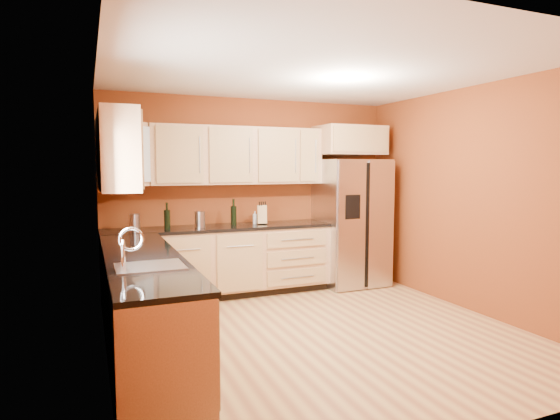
# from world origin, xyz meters

# --- Properties ---
(floor) EXTENTS (4.00, 4.00, 0.00)m
(floor) POSITION_xyz_m (0.00, 0.00, 0.00)
(floor) COLOR #A56840
(floor) RESTS_ON ground
(ceiling) EXTENTS (4.00, 4.00, 0.00)m
(ceiling) POSITION_xyz_m (0.00, 0.00, 2.60)
(ceiling) COLOR silver
(ceiling) RESTS_ON wall_back
(wall_back) EXTENTS (4.00, 0.04, 2.60)m
(wall_back) POSITION_xyz_m (0.00, 2.00, 1.30)
(wall_back) COLOR brown
(wall_back) RESTS_ON floor
(wall_front) EXTENTS (4.00, 0.04, 2.60)m
(wall_front) POSITION_xyz_m (0.00, -2.00, 1.30)
(wall_front) COLOR brown
(wall_front) RESTS_ON floor
(wall_left) EXTENTS (0.04, 4.00, 2.60)m
(wall_left) POSITION_xyz_m (-2.00, 0.00, 1.30)
(wall_left) COLOR brown
(wall_left) RESTS_ON floor
(wall_right) EXTENTS (0.04, 4.00, 2.60)m
(wall_right) POSITION_xyz_m (2.00, 0.00, 1.30)
(wall_right) COLOR brown
(wall_right) RESTS_ON floor
(base_cabinets_back) EXTENTS (2.90, 0.60, 0.88)m
(base_cabinets_back) POSITION_xyz_m (-0.55, 1.70, 0.44)
(base_cabinets_back) COLOR tan
(base_cabinets_back) RESTS_ON floor
(base_cabinets_left) EXTENTS (0.60, 2.80, 0.88)m
(base_cabinets_left) POSITION_xyz_m (-1.70, 0.00, 0.44)
(base_cabinets_left) COLOR tan
(base_cabinets_left) RESTS_ON floor
(countertop_back) EXTENTS (2.90, 0.62, 0.04)m
(countertop_back) POSITION_xyz_m (-0.55, 1.69, 0.90)
(countertop_back) COLOR black
(countertop_back) RESTS_ON base_cabinets_back
(countertop_left) EXTENTS (0.62, 2.80, 0.04)m
(countertop_left) POSITION_xyz_m (-1.69, 0.00, 0.90)
(countertop_left) COLOR black
(countertop_left) RESTS_ON base_cabinets_left
(upper_cabinets_back) EXTENTS (2.30, 0.33, 0.75)m
(upper_cabinets_back) POSITION_xyz_m (-0.25, 1.83, 1.83)
(upper_cabinets_back) COLOR tan
(upper_cabinets_back) RESTS_ON wall_back
(upper_cabinets_left) EXTENTS (0.33, 1.35, 0.75)m
(upper_cabinets_left) POSITION_xyz_m (-1.83, 0.72, 1.83)
(upper_cabinets_left) COLOR tan
(upper_cabinets_left) RESTS_ON wall_left
(corner_upper_cabinet) EXTENTS (0.67, 0.67, 0.75)m
(corner_upper_cabinet) POSITION_xyz_m (-1.67, 1.67, 1.83)
(corner_upper_cabinet) COLOR tan
(corner_upper_cabinet) RESTS_ON wall_back
(over_fridge_cabinet) EXTENTS (0.92, 0.60, 0.40)m
(over_fridge_cabinet) POSITION_xyz_m (1.35, 1.70, 2.05)
(over_fridge_cabinet) COLOR tan
(over_fridge_cabinet) RESTS_ON wall_back
(refrigerator) EXTENTS (0.90, 0.75, 1.78)m
(refrigerator) POSITION_xyz_m (1.35, 1.62, 0.89)
(refrigerator) COLOR #A9A9AD
(refrigerator) RESTS_ON floor
(window) EXTENTS (0.03, 0.90, 1.00)m
(window) POSITION_xyz_m (-1.98, -0.50, 1.55)
(window) COLOR white
(window) RESTS_ON wall_left
(sink_faucet) EXTENTS (0.50, 0.42, 0.30)m
(sink_faucet) POSITION_xyz_m (-1.69, -0.50, 1.07)
(sink_faucet) COLOR white
(sink_faucet) RESTS_ON countertop_left
(canister_left) EXTENTS (0.16, 0.16, 0.19)m
(canister_left) POSITION_xyz_m (-1.59, 1.72, 1.02)
(canister_left) COLOR #A9A9AD
(canister_left) RESTS_ON countertop_back
(canister_right) EXTENTS (0.14, 0.14, 0.20)m
(canister_right) POSITION_xyz_m (-0.82, 1.63, 1.02)
(canister_right) COLOR #A9A9AD
(canister_right) RESTS_ON countertop_back
(wine_bottle_a) EXTENTS (0.08, 0.08, 0.34)m
(wine_bottle_a) POSITION_xyz_m (-0.35, 1.74, 1.09)
(wine_bottle_a) COLOR black
(wine_bottle_a) RESTS_ON countertop_back
(wine_bottle_b) EXTENTS (0.09, 0.09, 0.33)m
(wine_bottle_b) POSITION_xyz_m (-1.22, 1.63, 1.08)
(wine_bottle_b) COLOR black
(wine_bottle_b) RESTS_ON countertop_back
(knife_block) EXTENTS (0.15, 0.14, 0.24)m
(knife_block) POSITION_xyz_m (0.03, 1.71, 1.04)
(knife_block) COLOR tan
(knife_block) RESTS_ON countertop_back
(soap_dispenser) EXTENTS (0.07, 0.07, 0.17)m
(soap_dispenser) POSITION_xyz_m (-0.06, 1.75, 1.00)
(soap_dispenser) COLOR silver
(soap_dispenser) RESTS_ON countertop_back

